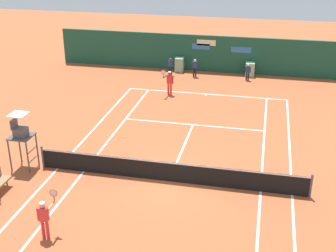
{
  "coord_description": "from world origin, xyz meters",
  "views": [
    {
      "loc": [
        3.74,
        -17.02,
        10.32
      ],
      "look_at": [
        -0.95,
        4.14,
        0.8
      ],
      "focal_mm": 48.61,
      "sensor_mm": 36.0,
      "label": 1
    }
  ],
  "objects_px": {
    "ball_kid_right_post": "(170,65)",
    "ball_kid_left_post": "(195,67)",
    "tennis_ball_by_sideline": "(124,137)",
    "umpire_chair": "(21,133)",
    "tennis_ball_near_service_line": "(228,113)",
    "player_near_side": "(44,216)",
    "ball_kid_centre_post": "(248,71)",
    "player_on_baseline": "(169,81)"
  },
  "relations": [
    {
      "from": "player_near_side",
      "to": "ball_kid_right_post",
      "type": "bearing_deg",
      "value": 88.22
    },
    {
      "from": "player_near_side",
      "to": "tennis_ball_by_sideline",
      "type": "bearing_deg",
      "value": 87.93
    },
    {
      "from": "ball_kid_right_post",
      "to": "ball_kid_centre_post",
      "type": "relative_size",
      "value": 1.07
    },
    {
      "from": "umpire_chair",
      "to": "ball_kid_left_post",
      "type": "relative_size",
      "value": 1.96
    },
    {
      "from": "umpire_chair",
      "to": "tennis_ball_by_sideline",
      "type": "bearing_deg",
      "value": 138.97
    },
    {
      "from": "umpire_chair",
      "to": "player_on_baseline",
      "type": "xyz_separation_m",
      "value": [
        4.47,
        11.2,
        -0.75
      ]
    },
    {
      "from": "umpire_chair",
      "to": "player_near_side",
      "type": "xyz_separation_m",
      "value": [
        3.39,
        -4.67,
        -0.8
      ]
    },
    {
      "from": "ball_kid_left_post",
      "to": "tennis_ball_by_sideline",
      "type": "relative_size",
      "value": 20.03
    },
    {
      "from": "ball_kid_right_post",
      "to": "ball_kid_left_post",
      "type": "height_order",
      "value": "ball_kid_left_post"
    },
    {
      "from": "ball_kid_right_post",
      "to": "umpire_chair",
      "type": "bearing_deg",
      "value": 78.21
    },
    {
      "from": "player_near_side",
      "to": "ball_kid_left_post",
      "type": "xyz_separation_m",
      "value": [
        2.07,
        20.15,
        -0.13
      ]
    },
    {
      "from": "player_on_baseline",
      "to": "tennis_ball_near_service_line",
      "type": "distance_m",
      "value": 5.01
    },
    {
      "from": "ball_kid_centre_post",
      "to": "player_near_side",
      "type": "bearing_deg",
      "value": 82.68
    },
    {
      "from": "umpire_chair",
      "to": "tennis_ball_by_sideline",
      "type": "height_order",
      "value": "umpire_chair"
    },
    {
      "from": "player_on_baseline",
      "to": "umpire_chair",
      "type": "bearing_deg",
      "value": 78.21
    },
    {
      "from": "player_on_baseline",
      "to": "tennis_ball_by_sideline",
      "type": "relative_size",
      "value": 26.95
    },
    {
      "from": "player_on_baseline",
      "to": "tennis_ball_by_sideline",
      "type": "xyz_separation_m",
      "value": [
        -0.93,
        -7.15,
        -0.94
      ]
    },
    {
      "from": "ball_kid_centre_post",
      "to": "ball_kid_right_post",
      "type": "bearing_deg",
      "value": 9.2
    },
    {
      "from": "umpire_chair",
      "to": "ball_kid_centre_post",
      "type": "distance_m",
      "value": 18.12
    },
    {
      "from": "player_near_side",
      "to": "tennis_ball_near_service_line",
      "type": "xyz_separation_m",
      "value": [
        5.27,
        13.31,
        -0.89
      ]
    },
    {
      "from": "tennis_ball_near_service_line",
      "to": "tennis_ball_by_sideline",
      "type": "distance_m",
      "value": 6.88
    },
    {
      "from": "umpire_chair",
      "to": "ball_kid_left_post",
      "type": "height_order",
      "value": "umpire_chair"
    },
    {
      "from": "ball_kid_left_post",
      "to": "tennis_ball_near_service_line",
      "type": "relative_size",
      "value": 20.03
    },
    {
      "from": "player_on_baseline",
      "to": "tennis_ball_near_service_line",
      "type": "bearing_deg",
      "value": 158.57
    },
    {
      "from": "tennis_ball_near_service_line",
      "to": "tennis_ball_by_sideline",
      "type": "bearing_deg",
      "value": -138.22
    },
    {
      "from": "player_near_side",
      "to": "ball_kid_centre_post",
      "type": "distance_m",
      "value": 21.02
    },
    {
      "from": "player_near_side",
      "to": "ball_kid_left_post",
      "type": "height_order",
      "value": "player_near_side"
    },
    {
      "from": "player_near_side",
      "to": "ball_kid_centre_post",
      "type": "relative_size",
      "value": 1.41
    },
    {
      "from": "tennis_ball_by_sideline",
      "to": "umpire_chair",
      "type": "bearing_deg",
      "value": -131.03
    },
    {
      "from": "ball_kid_right_post",
      "to": "ball_kid_centre_post",
      "type": "distance_m",
      "value": 5.75
    },
    {
      "from": "player_near_side",
      "to": "ball_kid_right_post",
      "type": "height_order",
      "value": "player_near_side"
    },
    {
      "from": "player_on_baseline",
      "to": "ball_kid_right_post",
      "type": "xyz_separation_m",
      "value": [
        -0.85,
        4.28,
        -0.2
      ]
    },
    {
      "from": "ball_kid_left_post",
      "to": "ball_kid_right_post",
      "type": "bearing_deg",
      "value": -6.62
    },
    {
      "from": "tennis_ball_near_service_line",
      "to": "tennis_ball_by_sideline",
      "type": "height_order",
      "value": "same"
    },
    {
      "from": "umpire_chair",
      "to": "ball_kid_centre_post",
      "type": "relative_size",
      "value": 2.14
    },
    {
      "from": "ball_kid_centre_post",
      "to": "tennis_ball_near_service_line",
      "type": "height_order",
      "value": "ball_kid_centre_post"
    },
    {
      "from": "tennis_ball_near_service_line",
      "to": "tennis_ball_by_sideline",
      "type": "relative_size",
      "value": 1.0
    },
    {
      "from": "ball_kid_left_post",
      "to": "tennis_ball_by_sideline",
      "type": "height_order",
      "value": "ball_kid_left_post"
    },
    {
      "from": "player_on_baseline",
      "to": "ball_kid_left_post",
      "type": "bearing_deg",
      "value": -93.22
    },
    {
      "from": "umpire_chair",
      "to": "tennis_ball_near_service_line",
      "type": "height_order",
      "value": "umpire_chair"
    },
    {
      "from": "player_on_baseline",
      "to": "ball_kid_left_post",
      "type": "distance_m",
      "value": 4.4
    },
    {
      "from": "player_on_baseline",
      "to": "player_near_side",
      "type": "xyz_separation_m",
      "value": [
        -1.07,
        -15.87,
        -0.05
      ]
    }
  ]
}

